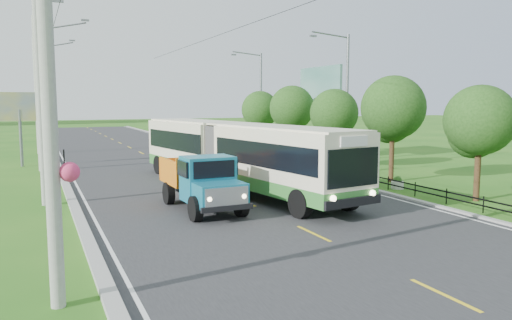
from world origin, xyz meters
TOP-DOWN VIEW (x-y plane):
  - ground at (0.00, 0.00)m, footprint 240.00×240.00m
  - road at (0.00, 20.00)m, footprint 14.00×120.00m
  - curb_left at (-7.20, 20.00)m, footprint 0.40×120.00m
  - curb_right at (7.15, 20.00)m, footprint 0.30×120.00m
  - edge_line_left at (-6.65, 20.00)m, footprint 0.12×120.00m
  - edge_line_right at (6.65, 20.00)m, footprint 0.12×120.00m
  - centre_dash at (0.00, 0.00)m, footprint 0.12×2.20m
  - railing_right at (8.00, 14.00)m, footprint 0.04×40.00m
  - pole_nearest at (-8.24, -3.00)m, footprint 3.51×0.44m
  - pole_near at (-8.26, 9.00)m, footprint 3.51×0.32m
  - pole_mid at (-8.26, 21.00)m, footprint 3.51×0.32m
  - pole_far at (-8.26, 33.00)m, footprint 3.51×0.32m
  - tree_second at (9.86, 2.14)m, footprint 3.18×3.26m
  - tree_third at (9.86, 8.14)m, footprint 3.60×3.62m
  - tree_fourth at (9.86, 14.14)m, footprint 3.24×3.31m
  - tree_fifth at (9.86, 20.14)m, footprint 3.48×3.52m
  - tree_back at (9.86, 26.14)m, footprint 3.30×3.36m
  - streetlight_mid at (10.64, 14.00)m, footprint 3.02×0.20m
  - streetlight_far at (10.64, 28.00)m, footprint 3.02×0.20m
  - planter_near at (8.60, 6.00)m, footprint 0.64×0.64m
  - planter_mid at (8.60, 14.00)m, footprint 0.64×0.64m
  - planter_far at (8.60, 22.00)m, footprint 0.64×0.64m
  - billboard_left at (-9.50, 24.00)m, footprint 3.00×0.20m
  - billboard_right at (12.30, 20.00)m, footprint 0.24×6.00m
  - bus at (0.87, 9.42)m, footprint 5.42×17.55m
  - dump_truck at (-2.29, 5.34)m, footprint 2.36×5.65m

SIDE VIEW (x-z plane):
  - ground at x=0.00m, z-range 0.00..0.00m
  - road at x=0.00m, z-range 0.00..0.02m
  - edge_line_left at x=-6.65m, z-range 0.02..0.02m
  - edge_line_right at x=6.65m, z-range 0.02..0.02m
  - centre_dash at x=0.00m, z-range 0.02..0.02m
  - curb_right at x=7.15m, z-range 0.00..0.10m
  - curb_left at x=-7.20m, z-range 0.00..0.15m
  - planter_near at x=8.60m, z-range -0.05..0.62m
  - planter_mid at x=8.60m, z-range -0.05..0.62m
  - planter_far at x=8.60m, z-range -0.05..0.62m
  - railing_right at x=8.00m, z-range 0.00..0.60m
  - dump_truck at x=-2.29m, z-range 0.15..2.50m
  - bus at x=0.87m, z-range 0.34..3.69m
  - tree_second at x=9.86m, z-range 0.87..6.17m
  - tree_fourth at x=9.86m, z-range 0.89..6.29m
  - tree_back at x=9.86m, z-range 0.90..6.40m
  - tree_fifth at x=9.86m, z-range 0.95..6.75m
  - billboard_left at x=-9.50m, z-range 1.27..6.47m
  - tree_third at x=9.86m, z-range 0.99..6.99m
  - streetlight_mid at x=10.64m, z-range 0.37..9.44m
  - streetlight_far at x=10.64m, z-range 0.37..9.44m
  - pole_nearest at x=-8.24m, z-range -0.06..9.94m
  - pole_near at x=-8.26m, z-range 0.09..10.09m
  - pole_mid at x=-8.26m, z-range 0.09..10.09m
  - pole_far at x=-8.26m, z-range 0.09..10.09m
  - billboard_right at x=12.30m, z-range 1.69..8.99m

